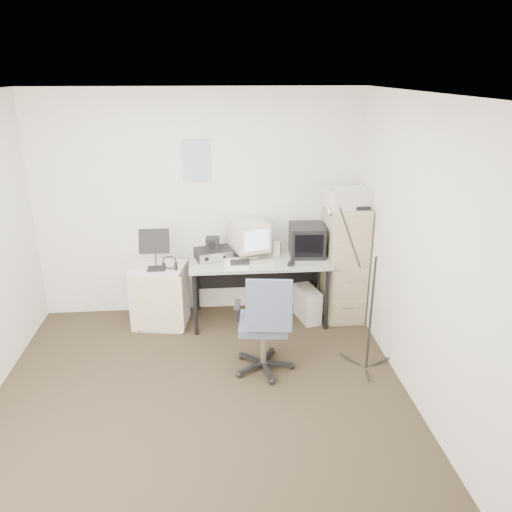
{
  "coord_description": "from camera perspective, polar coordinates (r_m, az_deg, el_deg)",
  "views": [
    {
      "loc": [
        0.15,
        -3.59,
        2.66
      ],
      "look_at": [
        0.55,
        0.95,
        0.95
      ],
      "focal_mm": 35.0,
      "sensor_mm": 36.0,
      "label": 1
    }
  ],
  "objects": [
    {
      "name": "wall_back",
      "position": [
        5.57,
        -6.44,
        5.78
      ],
      "size": [
        3.6,
        0.02,
        2.5
      ],
      "primitive_type": "cube",
      "color": "white",
      "rests_on": "ground"
    },
    {
      "name": "papers",
      "position": [
        5.25,
        -2.28,
        -0.9
      ],
      "size": [
        0.25,
        0.34,
        0.02
      ],
      "primitive_type": "cube",
      "rotation": [
        0.0,
        0.0,
        -0.01
      ],
      "color": "white",
      "rests_on": "desk"
    },
    {
      "name": "mouse",
      "position": [
        5.25,
        4.04,
        -0.87
      ],
      "size": [
        0.09,
        0.12,
        0.03
      ],
      "primitive_type": "cube",
      "rotation": [
        0.0,
        0.0,
        -0.34
      ],
      "color": "black",
      "rests_on": "desk"
    },
    {
      "name": "wall_front",
      "position": [
        2.29,
        -8.09,
        -17.83
      ],
      "size": [
        3.6,
        0.02,
        2.5
      ],
      "primitive_type": "cube",
      "color": "white",
      "rests_on": "ground"
    },
    {
      "name": "wall_right",
      "position": [
        4.2,
        18.46,
        -0.18
      ],
      "size": [
        0.02,
        3.6,
        2.5
      ],
      "primitive_type": "cube",
      "color": "white",
      "rests_on": "ground"
    },
    {
      "name": "wall_calendar",
      "position": [
        5.46,
        -6.87,
        10.82
      ],
      "size": [
        0.3,
        0.02,
        0.44
      ],
      "primitive_type": "cube",
      "color": "white",
      "rests_on": "wall_back"
    },
    {
      "name": "desk",
      "position": [
        5.56,
        0.37,
        -3.81
      ],
      "size": [
        1.5,
        0.7,
        0.73
      ],
      "primitive_type": "cube",
      "color": "#A5A59E",
      "rests_on": "floor"
    },
    {
      "name": "ceiling",
      "position": [
        3.6,
        -7.79,
        17.82
      ],
      "size": [
        3.6,
        3.6,
        0.01
      ],
      "primitive_type": "cube",
      "color": "white",
      "rests_on": "ground"
    },
    {
      "name": "radio_receiver",
      "position": [
        5.43,
        -4.91,
        0.27
      ],
      "size": [
        0.43,
        0.36,
        0.11
      ],
      "primitive_type": "cube",
      "rotation": [
        0.0,
        0.0,
        0.25
      ],
      "color": "black",
      "rests_on": "desk"
    },
    {
      "name": "filing_cabinet",
      "position": [
        5.64,
        10.0,
        -0.64
      ],
      "size": [
        0.4,
        0.6,
        1.3
      ],
      "primitive_type": "cube",
      "color": "beige",
      "rests_on": "floor"
    },
    {
      "name": "headphones",
      "position": [
        5.28,
        -9.84,
        -1.05
      ],
      "size": [
        0.22,
        0.22,
        0.03
      ],
      "primitive_type": "torus",
      "rotation": [
        0.0,
        0.0,
        0.41
      ],
      "color": "black",
      "rests_on": "side_cart"
    },
    {
      "name": "pc_tower",
      "position": [
        5.66,
        5.9,
        -5.47
      ],
      "size": [
        0.26,
        0.43,
        0.37
      ],
      "primitive_type": "cube",
      "rotation": [
        0.0,
        0.0,
        0.23
      ],
      "color": "beige",
      "rests_on": "floor"
    },
    {
      "name": "radio_speaker",
      "position": [
        5.38,
        -4.99,
        1.45
      ],
      "size": [
        0.15,
        0.14,
        0.14
      ],
      "primitive_type": "cube",
      "rotation": [
        0.0,
        0.0,
        -0.12
      ],
      "color": "black",
      "rests_on": "radio_receiver"
    },
    {
      "name": "office_chair",
      "position": [
        4.6,
        0.86,
        -7.54
      ],
      "size": [
        0.64,
        0.64,
        0.99
      ],
      "primitive_type": "cube",
      "rotation": [
        0.0,
        0.0,
        -0.12
      ],
      "color": "slate",
      "rests_on": "floor"
    },
    {
      "name": "mic_stand",
      "position": [
        4.62,
        13.16,
        -4.61
      ],
      "size": [
        0.02,
        0.02,
        1.47
      ],
      "primitive_type": "cylinder",
      "rotation": [
        0.0,
        0.0,
        1.64
      ],
      "color": "black",
      "rests_on": "floor"
    },
    {
      "name": "crt_tv",
      "position": [
        5.51,
        5.82,
        1.83
      ],
      "size": [
        0.39,
        0.41,
        0.34
      ],
      "primitive_type": "cube",
      "rotation": [
        0.0,
        0.0,
        -0.06
      ],
      "color": "black",
      "rests_on": "desk"
    },
    {
      "name": "desk_speaker",
      "position": [
        5.52,
        2.41,
        0.88
      ],
      "size": [
        0.1,
        0.1,
        0.15
      ],
      "primitive_type": "cube",
      "rotation": [
        0.0,
        0.0,
        -0.3
      ],
      "color": "beige",
      "rests_on": "desk"
    },
    {
      "name": "printer",
      "position": [
        5.36,
        10.67,
        6.53
      ],
      "size": [
        0.54,
        0.42,
        0.19
      ],
      "primitive_type": "cube",
      "rotation": [
        0.0,
        0.0,
        0.19
      ],
      "color": "beige",
      "rests_on": "filing_cabinet"
    },
    {
      "name": "keyboard",
      "position": [
        5.23,
        -0.19,
        -0.95
      ],
      "size": [
        0.43,
        0.2,
        0.02
      ],
      "primitive_type": "cube",
      "rotation": [
        0.0,
        0.0,
        0.13
      ],
      "color": "beige",
      "rests_on": "desk"
    },
    {
      "name": "music_stand",
      "position": [
        5.26,
        -11.47,
        0.8
      ],
      "size": [
        0.33,
        0.22,
        0.46
      ],
      "primitive_type": "cube",
      "rotation": [
        0.0,
        0.0,
        0.17
      ],
      "color": "black",
      "rests_on": "side_cart"
    },
    {
      "name": "floor",
      "position": [
        4.48,
        -6.2,
        -16.14
      ],
      "size": [
        3.6,
        3.6,
        0.01
      ],
      "primitive_type": "cube",
      "color": "#332917",
      "rests_on": "ground"
    },
    {
      "name": "side_cart",
      "position": [
        5.56,
        -10.92,
        -4.43
      ],
      "size": [
        0.62,
        0.53,
        0.69
      ],
      "primitive_type": "cube",
      "rotation": [
        0.0,
        0.0,
        -0.17
      ],
      "color": "silver",
      "rests_on": "floor"
    },
    {
      "name": "crt_monitor",
      "position": [
        5.44,
        -0.75,
        1.96
      ],
      "size": [
        0.46,
        0.47,
        0.39
      ],
      "primitive_type": "cube",
      "rotation": [
        0.0,
        0.0,
        0.33
      ],
      "color": "beige",
      "rests_on": "desk"
    }
  ]
}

